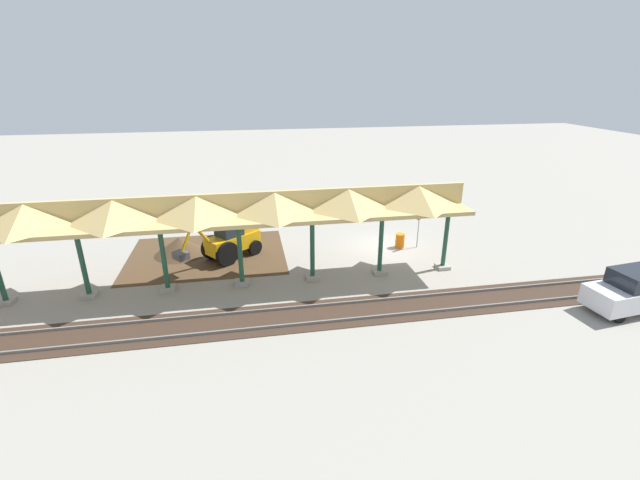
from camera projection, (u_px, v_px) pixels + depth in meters
name	position (u px, v px, depth m)	size (l,w,h in m)	color
ground_plane	(384.00, 246.00, 27.01)	(120.00, 120.00, 0.00)	gray
dirt_work_zone	(207.00, 255.00, 25.70)	(9.18, 7.00, 0.01)	#4C3823
platform_canopy	(237.00, 207.00, 20.66)	(23.38, 3.20, 4.90)	#9E998E
rail_tracks	(432.00, 304.00, 20.27)	(60.00, 2.58, 0.15)	slate
stop_sign	(419.00, 219.00, 26.21)	(0.64, 0.46, 2.57)	gray
backhoe	(230.00, 238.00, 24.93)	(4.87, 4.18, 2.82)	orange
dirt_mound	(181.00, 254.00, 25.91)	(6.25, 6.25, 2.11)	#4C3823
distant_parked_car	(633.00, 290.00, 19.51)	(4.37, 2.21, 1.98)	silver
traffic_barrel	(400.00, 241.00, 26.71)	(0.56, 0.56, 0.90)	orange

